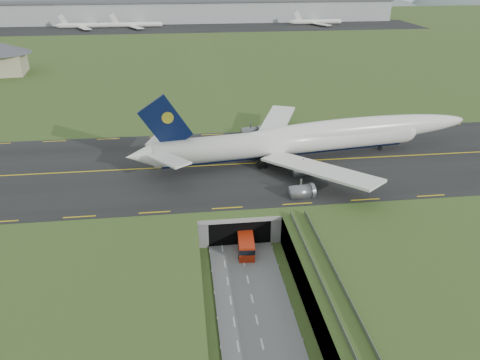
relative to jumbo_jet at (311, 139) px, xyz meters
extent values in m
plane|color=#3E5622|center=(-20.44, -34.86, -11.04)|extent=(900.00, 900.00, 0.00)
cube|color=gray|center=(-20.44, -34.86, -8.04)|extent=(800.00, 800.00, 6.00)
cube|color=slate|center=(-20.44, -42.36, -10.94)|extent=(12.00, 75.00, 0.20)
cube|color=black|center=(-20.44, -1.86, -4.95)|extent=(800.00, 44.00, 0.18)
cube|color=gray|center=(-20.44, -15.86, -5.54)|extent=(16.00, 22.00, 1.00)
cube|color=gray|center=(-27.44, -15.86, -8.04)|extent=(2.00, 22.00, 6.00)
cube|color=gray|center=(-13.44, -15.86, -8.04)|extent=(2.00, 22.00, 6.00)
cube|color=black|center=(-20.44, -20.86, -8.54)|extent=(12.00, 12.00, 5.00)
cube|color=#A8A8A3|center=(-20.44, -26.91, -5.44)|extent=(17.00, 0.50, 0.80)
cube|color=#A8A8A3|center=(-9.44, -53.36, -5.24)|extent=(3.00, 53.00, 0.50)
cube|color=gray|center=(-10.84, -53.36, -4.49)|extent=(0.06, 53.00, 1.00)
cube|color=gray|center=(-8.04, -53.36, -4.49)|extent=(0.06, 53.00, 1.00)
cylinder|color=#A8A8A3|center=(-9.44, -50.86, -8.24)|extent=(0.90, 0.90, 5.60)
cylinder|color=#A8A8A3|center=(-9.44, -38.86, -8.24)|extent=(0.90, 0.90, 5.60)
cylinder|color=white|center=(-5.91, -0.80, -0.24)|extent=(63.16, 14.32, 5.92)
sphere|color=white|center=(25.27, 3.42, -0.24)|extent=(6.53, 6.53, 5.81)
cone|color=white|center=(-39.85, -5.40, -0.24)|extent=(7.18, 6.45, 5.63)
ellipsoid|color=white|center=(10.93, 1.48, 1.10)|extent=(63.21, 13.86, 6.22)
ellipsoid|color=black|center=(24.35, 3.30, 0.50)|extent=(4.46, 3.12, 2.07)
cylinder|color=black|center=(-5.91, -0.80, -2.55)|extent=(59.58, 10.49, 2.49)
cube|color=white|center=(-6.07, 14.12, -1.16)|extent=(16.51, 28.12, 2.49)
cube|color=white|center=(-35.28, 2.23, 1.15)|extent=(7.44, 11.00, 0.95)
cube|color=white|center=(-2.09, -15.23, -1.16)|extent=(22.09, 25.91, 2.49)
cube|color=white|center=(-33.41, -11.53, 1.15)|extent=(9.33, 10.70, 0.95)
cube|color=black|center=(-33.89, -4.59, 6.70)|extent=(11.74, 2.13, 13.10)
cylinder|color=yellow|center=(-33.43, -4.53, 8.09)|extent=(2.66, 0.99, 2.59)
cylinder|color=slate|center=(-6.43, 8.00, -4.03)|extent=(5.18, 3.67, 3.05)
cylinder|color=slate|center=(-12.07, 17.05, -4.03)|extent=(5.18, 3.67, 3.05)
cylinder|color=slate|center=(-4.07, -9.42, -4.03)|extent=(5.18, 3.67, 3.05)
cylinder|color=slate|center=(-7.10, -19.64, -4.03)|extent=(5.18, 3.67, 3.05)
cylinder|color=black|center=(19.03, 2.58, -4.36)|extent=(1.07, 0.60, 1.02)
cube|color=black|center=(-10.04, -1.36, -4.22)|extent=(6.37, 7.17, 1.30)
cube|color=#AB220B|center=(-19.61, -29.19, -9.30)|extent=(3.45, 7.92, 3.09)
cube|color=black|center=(-19.61, -29.19, -8.68)|extent=(3.51, 8.02, 1.03)
cube|color=black|center=(-19.61, -29.19, -10.59)|extent=(3.20, 7.39, 0.52)
cylinder|color=black|center=(-21.14, -31.65, -10.48)|extent=(0.43, 0.95, 0.93)
cylinder|color=black|center=(-20.76, -26.52, -10.48)|extent=(0.43, 0.95, 0.93)
cylinder|color=black|center=(-18.47, -31.85, -10.48)|extent=(0.43, 0.95, 0.93)
cylinder|color=black|center=(-18.09, -26.72, -10.48)|extent=(0.43, 0.95, 0.93)
cube|color=tan|center=(-103.06, 103.70, -0.72)|extent=(17.80, 17.80, 8.65)
cone|color=#4C4C51|center=(-103.06, 103.70, 5.76)|extent=(26.10, 26.10, 4.32)
cube|color=#B2B2B2|center=(-20.44, 265.14, 2.46)|extent=(300.00, 22.00, 15.00)
cube|color=#4C4C51|center=(-20.44, 265.14, 9.96)|extent=(302.00, 24.00, 1.20)
cube|color=black|center=(-20.44, 235.14, -4.90)|extent=(320.00, 50.00, 0.08)
cylinder|color=white|center=(-93.58, 240.14, -2.86)|extent=(34.00, 3.20, 3.20)
cylinder|color=white|center=(-59.81, 240.14, -2.86)|extent=(34.00, 3.20, 3.20)
cylinder|color=white|center=(68.23, 240.14, -2.86)|extent=(34.00, 3.20, 3.20)
ellipsoid|color=slate|center=(-200.44, 395.14, -15.04)|extent=(220.00, 77.00, 56.00)
ellipsoid|color=slate|center=(99.56, 395.14, -15.04)|extent=(260.00, 91.00, 44.00)
camera|label=1|loc=(-29.82, -102.40, 39.40)|focal=35.00mm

